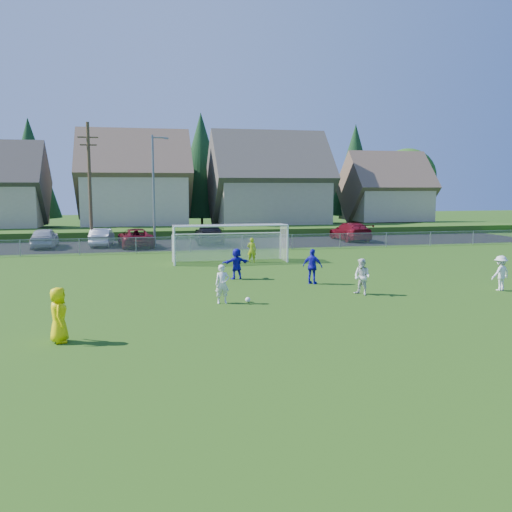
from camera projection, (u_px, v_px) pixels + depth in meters
The scene contains 22 objects.
ground at pixel (303, 320), 20.02m from camera, with size 160.00×160.00×0.00m, color #193D0C.
asphalt_lot at pixel (207, 244), 46.65m from camera, with size 60.00×60.00×0.00m, color black.
grass_embankment at pixel (198, 232), 53.87m from camera, with size 70.00×6.00×0.80m, color #1E420F.
soccer_ball at pixel (248, 300), 23.16m from camera, with size 0.22×0.22×0.22m, color white.
referee at pixel (59, 315), 17.11m from camera, with size 0.87×0.56×1.78m, color #FFE705.
player_white_a at pixel (222, 284), 22.87m from camera, with size 0.60×0.39×1.65m, color white.
player_white_b at pixel (362, 277), 24.65m from camera, with size 0.81×0.63×1.67m, color white.
player_white_c at pixel (500, 273), 25.72m from camera, with size 1.08×0.62×1.67m, color white.
player_blue_a at pixel (313, 266), 27.42m from camera, with size 1.05×0.44×1.79m, color #1813B3.
player_blue_b at pixel (237, 264), 28.91m from camera, with size 1.53×0.49×1.65m, color #1813B3.
goalkeeper at pixel (252, 250), 35.22m from camera, with size 0.59×0.39×1.62m, color #B6CE18.
car_a at pixel (44, 238), 43.72m from camera, with size 1.91×4.76×1.62m, color #AAADB2.
car_b at pixel (102, 237), 44.91m from camera, with size 1.56×4.47×1.47m, color silver.
car_c at pixel (136, 238), 44.36m from camera, with size 2.49×5.41×1.50m, color #610B15.
car_d at pixel (209, 234), 46.75m from camera, with size 2.31×5.68×1.65m, color black.
car_g at pixel (350, 231), 49.50m from camera, with size 2.31×5.68×1.65m, color maroon.
soccer_goal at pixel (229, 237), 35.36m from camera, with size 7.42×1.90×2.50m.
chainlink_fence at pixel (216, 243), 41.25m from camera, with size 52.06×0.06×1.20m.
streetlight at pixel (154, 187), 43.63m from camera, with size 1.38×0.18×9.00m.
utility_pole at pixel (90, 184), 43.48m from camera, with size 1.60×0.26×10.00m.
houses_row at pixel (207, 165), 60.63m from camera, with size 53.90×11.45×13.27m.
tree_row at pixel (193, 170), 66.56m from camera, with size 65.98×12.36×13.80m.
Camera 1 is at (-5.90, -18.72, 4.93)m, focal length 38.00 mm.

